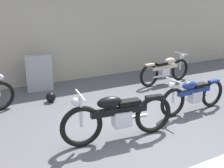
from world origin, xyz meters
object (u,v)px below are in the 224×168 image
object	(u,v)px
stone_marker	(39,73)
helmet	(51,97)
motorcycle_blue	(193,95)
motorcycle_black	(118,116)
motorcycle_cream	(166,70)

from	to	relation	value
stone_marker	helmet	xyz separation A→B (m)	(0.02, -1.04, -0.40)
motorcycle_blue	motorcycle_black	distance (m)	2.21
motorcycle_black	motorcycle_cream	distance (m)	3.90
motorcycle_cream	stone_marker	bearing A→B (deg)	158.05
stone_marker	motorcycle_black	world-z (taller)	stone_marker
motorcycle_black	motorcycle_cream	world-z (taller)	motorcycle_black
stone_marker	motorcycle_blue	xyz separation A→B (m)	(2.81, -3.21, -0.11)
helmet	motorcycle_cream	world-z (taller)	motorcycle_cream
stone_marker	motorcycle_cream	distance (m)	3.86
motorcycle_black	motorcycle_cream	bearing A→B (deg)	-134.97
motorcycle_black	stone_marker	bearing A→B (deg)	-73.09
helmet	motorcycle_black	xyz separation A→B (m)	(0.60, -2.50, 0.35)
motorcycle_blue	helmet	bearing A→B (deg)	-38.62
motorcycle_cream	motorcycle_black	bearing A→B (deg)	-146.79
helmet	motorcycle_black	bearing A→B (deg)	-76.55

